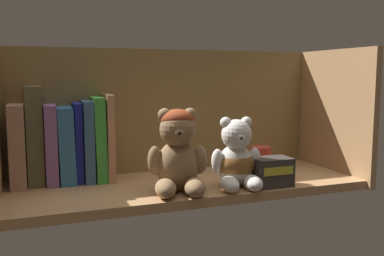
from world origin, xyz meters
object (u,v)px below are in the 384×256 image
Objects in this scene: book_3 at (65,144)px; teddy_bear_smaller at (236,160)px; book_0 at (18,145)px; small_product_box at (272,172)px; book_7 at (107,136)px; teddy_bear_larger at (178,152)px; pillar_candle at (261,160)px; book_4 at (77,141)px; book_6 at (97,138)px; book_2 at (50,143)px; book_5 at (87,140)px; book_1 at (35,135)px.

teddy_bear_smaller is at bearing -28.47° from book_3.
book_0 reaches higher than small_product_box.
book_7 is 21.38cm from teddy_bear_larger.
teddy_bear_larger is 26.90cm from pillar_candle.
book_0 is at bearing 180.00° from book_4.
book_0 is at bearing 171.30° from pillar_candle.
teddy_bear_smaller is (26.97, -18.58, -3.60)cm from book_6.
pillar_candle is (11.73, 10.01, -2.73)cm from teddy_bear_smaller.
pillar_candle is at bearing -9.89° from book_2.
book_3 is 7.36cm from book_6.
book_0 is at bearing 180.00° from book_2.
book_0 is at bearing 158.47° from small_product_box.
book_7 is (4.72, 0.00, 0.71)cm from book_5.
book_0 is at bearing 180.00° from book_7.
book_2 is at bearing 170.11° from pillar_candle.
pillar_candle is (38.70, -8.57, -6.33)cm from book_6.
book_6 is at bearing 180.00° from book_7.
small_product_box is (48.33, -20.50, -7.79)cm from book_1.
book_4 is at bearing 180.00° from book_7.
book_5 is 34.98cm from teddy_bear_smaller.
book_4 is at bearing 0.00° from book_3.
book_1 is 1.10× the size of book_7.
book_1 is 32.99cm from teddy_bear_larger.
book_6 reaches higher than teddy_bear_smaller.
book_3 is 27.71cm from teddy_bear_larger.
book_2 is 12.73cm from book_7.
book_0 reaches higher than book_2.
book_2 is 41.89cm from teddy_bear_smaller.
teddy_bear_larger is (18.53, -17.81, -0.69)cm from book_4.
book_3 is 0.96× the size of book_4.
book_3 is 0.98× the size of teddy_bear_larger.
book_0 is at bearing 180.00° from book_6.
book_6 is (4.59, 0.00, 0.65)cm from book_4.
book_0 is at bearing 180.00° from book_5.
small_product_box is (20.69, -2.69, -5.15)cm from teddy_bear_larger.
book_1 reaches higher than book_6.
book_7 is 3.03× the size of pillar_candle.
book_7 is (12.68, 0.00, 1.07)cm from book_2.
book_3 is at bearing -0.00° from book_0.
book_4 is 44.49cm from pillar_candle.
book_5 is 4.77cm from book_7.
book_7 is 2.37× the size of small_product_box.
book_5 is at bearing 0.00° from book_2.
book_7 reaches higher than pillar_candle.
book_7 is 1.14× the size of teddy_bear_larger.
book_3 is 0.89× the size of book_6.
book_0 is 2.74× the size of pillar_candle.
book_6 is 22.65cm from teddy_bear_larger.
book_2 reaches higher than book_3.
book_6 is (13.70, 0.00, -1.30)cm from book_1.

